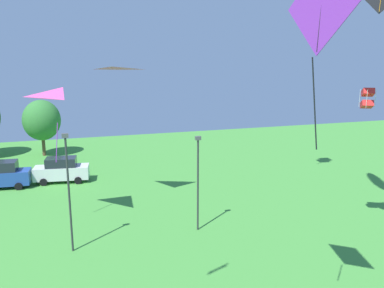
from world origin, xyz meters
name	(u,v)px	position (x,y,z in m)	size (l,w,h in m)	color
kite_flying_0	(367,98)	(15.78, 24.03, 8.61)	(0.92, 0.96, 1.31)	red
kite_flying_1	(321,11)	(6.79, 16.15, 12.64)	(0.60, 3.23, 6.59)	purple
kite_flying_3	(64,103)	(-1.71, 31.28, 8.12)	(3.01, 3.03, 4.16)	#E54C93
kite_flying_5	(112,81)	(1.51, 31.68, 9.43)	(3.27, 2.79, 0.30)	#E54C93
parked_car_second_from_left	(2,175)	(-7.16, 40.21, 1.15)	(4.64, 2.21, 2.33)	#234299
parked_car_third_from_left	(62,170)	(-2.34, 40.48, 1.11)	(4.87, 2.37, 2.23)	silver
light_post_1	(69,187)	(-1.73, 26.67, 3.90)	(0.36, 0.20, 6.98)	#2D2D33
light_post_2	(198,178)	(6.13, 27.28, 3.51)	(0.36, 0.20, 6.23)	#2D2D33
treeline_tree_3	(42,120)	(-4.30, 51.14, 4.02)	(4.08, 4.08, 6.28)	brown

